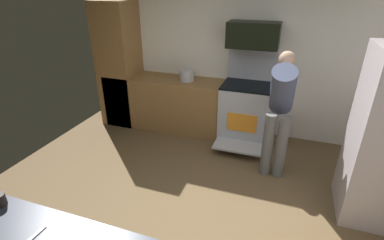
{
  "coord_description": "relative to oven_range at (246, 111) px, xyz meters",
  "views": [
    {
      "loc": [
        0.9,
        -2.25,
        2.34
      ],
      "look_at": [
        0.02,
        0.3,
        1.05
      ],
      "focal_mm": 26.86,
      "sensor_mm": 36.0,
      "label": 1
    }
  ],
  "objects": [
    {
      "name": "ground_plane",
      "position": [
        -0.34,
        -1.97,
        -0.52
      ],
      "size": [
        5.2,
        4.8,
        0.02
      ],
      "primitive_type": "cube",
      "color": "brown"
    },
    {
      "name": "person_cook",
      "position": [
        0.52,
        -0.71,
        0.43
      ],
      "size": [
        0.31,
        0.62,
        1.58
      ],
      "color": "#5F5F5F",
      "rests_on": "ground"
    },
    {
      "name": "lower_cabinet_run",
      "position": [
        -1.24,
        0.01,
        -0.06
      ],
      "size": [
        2.4,
        0.6,
        0.9
      ],
      "primitive_type": "cube",
      "color": "olive",
      "rests_on": "ground"
    },
    {
      "name": "stock_pot",
      "position": [
        -1.0,
        0.01,
        0.49
      ],
      "size": [
        0.24,
        0.24,
        0.18
      ],
      "primitive_type": "cylinder",
      "color": "#AFB1B6",
      "rests_on": "lower_cabinet_run"
    },
    {
      "name": "cabinet_column",
      "position": [
        -2.24,
        0.01,
        0.54
      ],
      "size": [
        0.6,
        0.6,
        2.1
      ],
      "primitive_type": "cube",
      "color": "olive",
      "rests_on": "ground"
    },
    {
      "name": "wall_back",
      "position": [
        -0.34,
        0.37,
        0.79
      ],
      "size": [
        5.2,
        0.12,
        2.6
      ],
      "primitive_type": "cube",
      "color": "white",
      "rests_on": "ground"
    },
    {
      "name": "microwave",
      "position": [
        0.0,
        0.09,
        1.16
      ],
      "size": [
        0.74,
        0.38,
        0.37
      ],
      "primitive_type": "cube",
      "color": "black",
      "rests_on": "oven_range"
    },
    {
      "name": "oven_range",
      "position": [
        0.0,
        0.0,
        0.0
      ],
      "size": [
        0.76,
        0.99,
        1.48
      ],
      "color": "#B0B4BD",
      "rests_on": "ground"
    }
  ]
}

